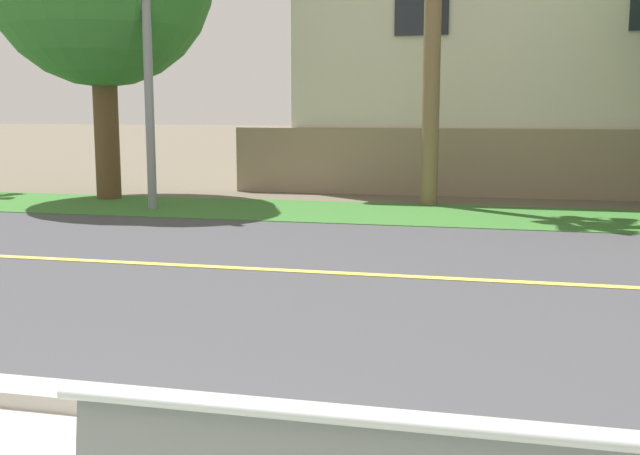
% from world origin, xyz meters
% --- Properties ---
extents(ground_plane, '(140.00, 140.00, 0.00)m').
position_xyz_m(ground_plane, '(0.00, 8.00, 0.00)').
color(ground_plane, '#665B4C').
extents(curb_edge, '(44.00, 0.30, 0.11)m').
position_xyz_m(curb_edge, '(0.00, 2.35, 0.06)').
color(curb_edge, '#ADA89E').
rests_on(curb_edge, ground_plane).
extents(street_asphalt, '(52.00, 8.00, 0.01)m').
position_xyz_m(street_asphalt, '(0.00, 6.50, 0.00)').
color(street_asphalt, '#424247').
rests_on(street_asphalt, ground_plane).
extents(road_centre_line, '(48.00, 0.14, 0.01)m').
position_xyz_m(road_centre_line, '(0.00, 6.50, 0.01)').
color(road_centre_line, '#E0CC4C').
rests_on(road_centre_line, ground_plane).
extents(far_verge_grass, '(48.00, 2.80, 0.02)m').
position_xyz_m(far_verge_grass, '(0.00, 11.53, 0.01)').
color(far_verge_grass, '#38702D').
rests_on(far_verge_grass, ground_plane).
extents(garden_wall, '(13.00, 0.36, 1.40)m').
position_xyz_m(garden_wall, '(2.41, 14.58, 0.70)').
color(garden_wall, gray).
rests_on(garden_wall, ground_plane).
extents(house_across_street, '(10.87, 6.91, 7.75)m').
position_xyz_m(house_across_street, '(2.15, 17.78, 3.92)').
color(house_across_street, beige).
rests_on(house_across_street, ground_plane).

